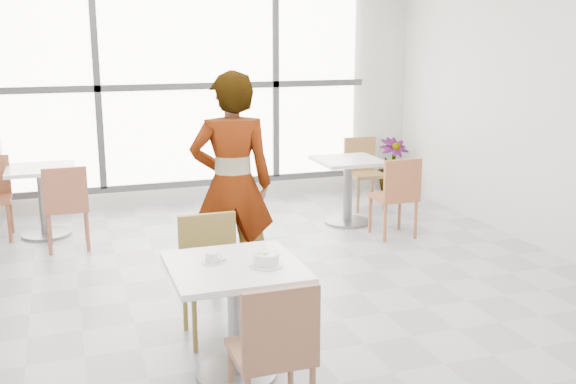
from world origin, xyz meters
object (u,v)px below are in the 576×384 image
object	(u,v)px
coffee_cup	(212,258)
bg_chair_left_near	(66,202)
chair_near	(275,347)
oatmeal_bowl	(266,259)
bg_chair_right_near	(397,192)
main_table	(235,299)
plant_right	(392,166)
bg_table_left	(43,192)
bg_table_right	(348,182)
person	(232,185)
chair_far	(211,267)
bg_chair_right_far	(363,168)

from	to	relation	value
coffee_cup	bg_chair_left_near	xyz separation A→B (m)	(-0.83, 2.94, -0.28)
chair_near	bg_chair_left_near	distance (m)	3.79
oatmeal_bowl	bg_chair_right_near	world-z (taller)	bg_chair_right_near
main_table	plant_right	world-z (taller)	same
bg_table_left	bg_table_right	xyz separation A→B (m)	(3.28, -0.61, 0.00)
main_table	person	size ratio (longest dim) A/B	0.43
bg_table_right	person	bearing A→B (deg)	-137.08
bg_table_right	bg_table_left	bearing A→B (deg)	169.48
bg_chair_right_near	bg_table_right	bearing A→B (deg)	-69.73
chair_near	bg_chair_right_near	bearing A→B (deg)	-127.76
chair_near	chair_far	size ratio (longest dim) A/B	1.00
bg_chair_right_far	plant_right	distance (m)	0.91
chair_near	bg_table_left	distance (m)	4.46
person	plant_right	size ratio (longest dim) A/B	2.47
bg_chair_right_near	bg_chair_right_far	xyz separation A→B (m)	(0.23, 1.33, 0.00)
oatmeal_bowl	plant_right	distance (m)	5.33
chair_near	bg_chair_right_far	bearing A→B (deg)	-120.47
chair_near	chair_far	distance (m)	1.33
coffee_cup	person	xyz separation A→B (m)	(0.46, 1.31, 0.15)
oatmeal_bowl	bg_table_right	bearing A→B (deg)	58.25
main_table	bg_table_right	world-z (taller)	same
bg_chair_left_near	bg_chair_right_near	bearing A→B (deg)	168.41
chair_near	bg_chair_left_near	world-z (taller)	same
chair_near	bg_table_left	world-z (taller)	chair_near
bg_table_right	bg_chair_left_near	distance (m)	3.05
plant_right	bg_chair_left_near	bearing A→B (deg)	-164.07
bg_chair_right_near	plant_right	bearing A→B (deg)	-116.29
coffee_cup	person	world-z (taller)	person
chair_far	bg_table_right	bearing A→B (deg)	48.13
person	bg_chair_right_far	world-z (taller)	person
person	bg_table_right	world-z (taller)	person
oatmeal_bowl	plant_right	size ratio (longest dim) A/B	0.28
chair_near	plant_right	xyz separation A→B (m)	(3.24, 4.87, -0.13)
main_table	bg_chair_left_near	xyz separation A→B (m)	(-0.95, 3.00, -0.02)
person	bg_table_left	distance (m)	2.75
person	bg_chair_left_near	size ratio (longest dim) A/B	2.13
oatmeal_bowl	bg_chair_right_near	distance (m)	3.27
main_table	bg_chair_right_far	world-z (taller)	bg_chair_right_far
main_table	chair_far	bearing A→B (deg)	90.38
bg_chair_right_near	main_table	bearing A→B (deg)	44.61
bg_table_right	bg_chair_right_far	bearing A→B (deg)	52.64
person	plant_right	xyz separation A→B (m)	(2.95, 2.83, -0.55)
bg_chair_left_near	bg_chair_right_near	distance (m)	3.38
chair_near	bg_chair_left_near	size ratio (longest dim) A/B	1.00
main_table	oatmeal_bowl	size ratio (longest dim) A/B	3.81
main_table	chair_far	xyz separation A→B (m)	(-0.00, 0.67, -0.02)
oatmeal_bowl	chair_far	bearing A→B (deg)	103.12
chair_far	oatmeal_bowl	distance (m)	0.84
plant_right	bg_chair_right_far	bearing A→B (deg)	-141.54
bg_chair_left_near	bg_chair_right_far	world-z (taller)	same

